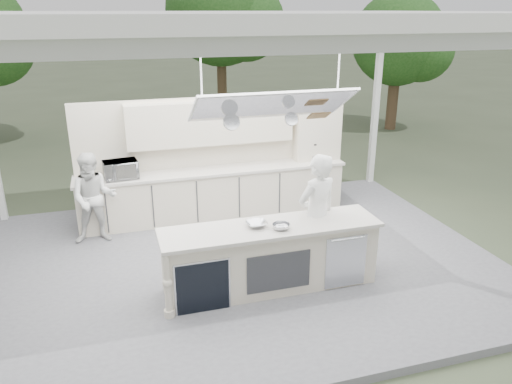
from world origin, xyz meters
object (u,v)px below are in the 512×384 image
object	(u,v)px
back_counter	(215,192)
head_chef	(317,215)
sous_chef	(94,198)
demo_island	(269,257)

from	to	relation	value
back_counter	head_chef	world-z (taller)	head_chef
head_chef	sous_chef	distance (m)	3.78
back_counter	head_chef	xyz separation A→B (m)	(0.97, -2.60, 0.46)
demo_island	head_chef	size ratio (longest dim) A/B	1.66
back_counter	head_chef	distance (m)	2.81
demo_island	head_chef	distance (m)	0.94
back_counter	sous_chef	xyz separation A→B (m)	(-2.18, -0.52, 0.31)
demo_island	head_chef	bearing A→B (deg)	14.92
sous_chef	demo_island	bearing A→B (deg)	-40.22
sous_chef	head_chef	bearing A→B (deg)	-29.46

